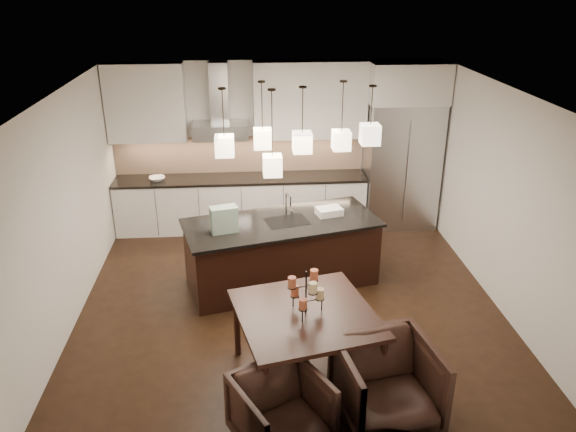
{
  "coord_description": "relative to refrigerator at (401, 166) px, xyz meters",
  "views": [
    {
      "loc": [
        -0.53,
        -6.54,
        4.08
      ],
      "look_at": [
        0.0,
        0.2,
        1.15
      ],
      "focal_mm": 35.0,
      "sensor_mm": 36.0,
      "label": 1
    }
  ],
  "objects": [
    {
      "name": "fridge_panel",
      "position": [
        0.0,
        0.0,
        1.4
      ],
      "size": [
        1.26,
        0.72,
        0.65
      ],
      "primitive_type": "cube",
      "color": "silver",
      "rests_on": "refrigerator"
    },
    {
      "name": "armchair_left",
      "position": [
        -2.37,
        -4.91,
        -0.71
      ],
      "size": [
        1.06,
        1.07,
        0.73
      ],
      "primitive_type": "imported",
      "rotation": [
        0.0,
        0.0,
        0.48
      ],
      "color": "black",
      "rests_on": "floor"
    },
    {
      "name": "wall_front",
      "position": [
        -2.1,
        -5.14,
        0.32
      ],
      "size": [
        5.5,
        0.02,
        2.8
      ],
      "primitive_type": "cube",
      "color": "silver",
      "rests_on": "ground"
    },
    {
      "name": "pendant_a",
      "position": [
        -2.89,
        -1.99,
        0.99
      ],
      "size": [
        0.24,
        0.24,
        0.26
      ],
      "primitive_type": "cube",
      "color": "beige",
      "rests_on": "ceiling"
    },
    {
      "name": "wall_left",
      "position": [
        -4.86,
        -2.38,
        0.32
      ],
      "size": [
        0.02,
        5.5,
        2.8
      ],
      "primitive_type": "cube",
      "color": "silver",
      "rests_on": "ground"
    },
    {
      "name": "candelabra",
      "position": [
        -2.06,
        -3.98,
        -0.0
      ],
      "size": [
        0.48,
        0.48,
        0.49
      ],
      "primitive_type": null,
      "rotation": [
        0.0,
        0.0,
        0.22
      ],
      "color": "black",
      "rests_on": "dining_table"
    },
    {
      "name": "candle_d",
      "position": [
        -1.96,
        -3.86,
        0.13
      ],
      "size": [
        0.1,
        0.1,
        0.11
      ],
      "primitive_type": "cylinder",
      "rotation": [
        0.0,
        0.0,
        0.22
      ],
      "color": "#D1633E",
      "rests_on": "candelabra"
    },
    {
      "name": "pendant_f",
      "position": [
        -2.29,
        -2.12,
        0.76
      ],
      "size": [
        0.24,
        0.24,
        0.26
      ],
      "primitive_type": "cube",
      "color": "beige",
      "rests_on": "ceiling"
    },
    {
      "name": "island_top",
      "position": [
        -2.17,
        -1.89,
        -0.15
      ],
      "size": [
        2.85,
        1.73,
        0.04
      ],
      "primitive_type": "cube",
      "rotation": [
        0.0,
        0.0,
        0.25
      ],
      "color": "black",
      "rests_on": "island_body"
    },
    {
      "name": "wall_back",
      "position": [
        -2.1,
        0.38,
        0.32
      ],
      "size": [
        5.5,
        0.02,
        2.8
      ],
      "primitive_type": "cube",
      "color": "silver",
      "rests_on": "ground"
    },
    {
      "name": "backsplash",
      "position": [
        -2.73,
        0.35,
        0.16
      ],
      "size": [
        4.21,
        0.02,
        0.63
      ],
      "primitive_type": "cube",
      "color": "#D1A789",
      "rests_on": "countertop"
    },
    {
      "name": "hood_canopy",
      "position": [
        -3.03,
        0.1,
        0.65
      ],
      "size": [
        0.9,
        0.52,
        0.24
      ],
      "primitive_type": "cube",
      "color": "#B7B7BA",
      "rests_on": "wall_back"
    },
    {
      "name": "pendant_d",
      "position": [
        -1.33,
        -1.62,
        0.93
      ],
      "size": [
        0.24,
        0.24,
        0.26
      ],
      "primitive_type": "cube",
      "color": "beige",
      "rests_on": "ceiling"
    },
    {
      "name": "candle_b",
      "position": [
        -2.16,
        -3.87,
        -0.05
      ],
      "size": [
        0.1,
        0.1,
        0.11
      ],
      "primitive_type": "cylinder",
      "rotation": [
        0.0,
        0.0,
        0.22
      ],
      "color": "#D1633E",
      "rests_on": "candelabra"
    },
    {
      "name": "ceiling",
      "position": [
        -2.1,
        -2.38,
        1.73
      ],
      "size": [
        5.5,
        5.5,
        0.02
      ],
      "primitive_type": "cube",
      "color": "white",
      "rests_on": "wall_back"
    },
    {
      "name": "refrigerator",
      "position": [
        0.0,
        0.0,
        0.0
      ],
      "size": [
        1.2,
        0.72,
        2.15
      ],
      "primitive_type": "cube",
      "color": "#B7B7BA",
      "rests_on": "floor"
    },
    {
      "name": "upper_cab_right",
      "position": [
        -1.55,
        0.19,
        1.1
      ],
      "size": [
        1.85,
        0.35,
        1.25
      ],
      "primitive_type": "cube",
      "color": "silver",
      "rests_on": "wall_back"
    },
    {
      "name": "pendant_e",
      "position": [
        -1.02,
        -1.97,
        1.1
      ],
      "size": [
        0.24,
        0.24,
        0.26
      ],
      "primitive_type": "cube",
      "color": "beige",
      "rests_on": "ceiling"
    },
    {
      "name": "candle_f",
      "position": [
        -2.0,
        -4.12,
        0.13
      ],
      "size": [
        0.1,
        0.1,
        0.11
      ],
      "primitive_type": "cylinder",
      "rotation": [
        0.0,
        0.0,
        0.22
      ],
      "color": "beige",
      "rests_on": "candelabra"
    },
    {
      "name": "candle_c",
      "position": [
        -2.1,
        -4.13,
        -0.05
      ],
      "size": [
        0.1,
        0.1,
        0.11
      ],
      "primitive_type": "cylinder",
      "rotation": [
        0.0,
        0.0,
        0.22
      ],
      "color": "#B1573A",
      "rests_on": "candelabra"
    },
    {
      "name": "dining_table",
      "position": [
        -2.06,
        -3.98,
        -0.66
      ],
      "size": [
        1.66,
        1.66,
        0.83
      ],
      "primitive_type": null,
      "rotation": [
        0.0,
        0.0,
        0.22
      ],
      "color": "black",
      "rests_on": "floor"
    },
    {
      "name": "fruit_bowl",
      "position": [
        -4.11,
        0.0,
        -0.12
      ],
      "size": [
        0.31,
        0.31,
        0.06
      ],
      "primitive_type": "imported",
      "rotation": [
        0.0,
        0.0,
        0.22
      ],
      "color": "silver",
      "rests_on": "countertop"
    },
    {
      "name": "armchair_right",
      "position": [
        -1.33,
        -4.67,
        -0.65
      ],
      "size": [
        1.05,
        1.07,
        0.85
      ],
      "primitive_type": "imported",
      "rotation": [
        0.0,
        0.0,
        0.17
      ],
      "color": "black",
      "rests_on": "floor"
    },
    {
      "name": "pendant_c",
      "position": [
        -1.9,
        -1.97,
        1.01
      ],
      "size": [
        0.24,
        0.24,
        0.26
      ],
      "primitive_type": "cube",
      "color": "beige",
      "rests_on": "ceiling"
    },
    {
      "name": "faucet",
      "position": [
        -2.09,
        -1.77,
        0.07
      ],
      "size": [
        0.16,
        0.26,
        0.39
      ],
      "primitive_type": null,
      "rotation": [
        0.0,
        0.0,
        0.25
      ],
      "color": "silver",
      "rests_on": "island_top"
    },
    {
      "name": "pendant_b",
      "position": [
        -2.4,
        -1.56,
        0.96
      ],
      "size": [
        0.24,
        0.24,
        0.26
      ],
      "primitive_type": "cube",
      "color": "beige",
      "rests_on": "ceiling"
    },
    {
      "name": "upper_cab_left",
      "position": [
        -4.2,
        0.19,
        1.1
      ],
      "size": [
        1.25,
        0.35,
        1.25
      ],
      "primitive_type": "cube",
      "color": "silver",
      "rests_on": "wall_back"
    },
    {
      "name": "hood_chimney",
      "position": [
        -3.03,
        0.21,
        1.24
      ],
      "size": [
        0.3,
        0.28,
        0.96
      ],
      "primitive_type": "cube",
      "color": "#B7B7BA",
      "rests_on": "hood_canopy"
    },
    {
      "name": "tote_bag",
      "position": [
        -2.94,
        -2.16,
        0.05
      ],
      "size": [
        0.39,
        0.27,
        0.35
      ],
      "primitive_type": "cube",
      "rotation": [
        0.0,
        0.0,
        0.25
      ],
      "color": "#20542F",
      "rests_on": "island_top"
    },
    {
      "name": "candle_e",
      "position": [
        -2.2,
        -3.99,
        0.13
      ],
      "size": [
        0.1,
        0.1,
        0.11
      ],
      "primitive_type": "cylinder",
      "rotation": [
        0.0,
        0.0,
        0.22
      ],
      "color": "#B1573A",
      "rests_on": "candelabra"
    },
    {
      "name": "food_container",
      "position": [
        -1.48,
        -1.71,
        -0.08
      ],
      "size": [
        0.4,
        0.33,
        0.1
      ],
      "primitive_type": "cube",
      "rotation": [
        0.0,
        0.0,
        0.25
      ],
      "color": "silver",
      "rests_on": "island_top"
    },
    {
      "name": "countertop",
      "position": [
        -2.73,
        0.05,
        -0.17
      ],
      "size": [
        4.21,
        0.66,
        0.04
      ],
      "primitive_type": "cube",
      "color": "black",
      "rests_on": "lower_cabinets"
    },
    {
      "name": "candle_a",
      "position": [
        -1.9,
        -3.95,
        -0.05
      ],
      "size": [
        0.1,
        0.1,
        0.11
      ],
      "primitive_type": "cylinder",
      "rotation": [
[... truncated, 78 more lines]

